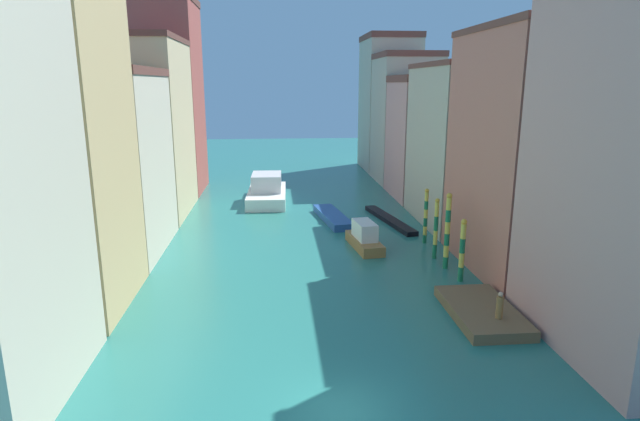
{
  "coord_description": "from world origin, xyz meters",
  "views": [
    {
      "loc": [
        -2.26,
        -17.26,
        12.17
      ],
      "look_at": [
        1.55,
        26.12,
        1.5
      ],
      "focal_mm": 29.16,
      "sensor_mm": 36.0,
      "label": 1
    }
  ],
  "objects_px": {
    "mooring_pole_0": "(462,250)",
    "motorboat_1": "(333,217)",
    "motorboat_0": "(364,238)",
    "waterfront_dock": "(482,312)",
    "vaporetto_white": "(267,191)",
    "person_on_dock": "(500,306)",
    "mooring_pole_1": "(447,230)",
    "mooring_pole_3": "(426,215)",
    "mooring_pole_2": "(436,228)",
    "gondola_black": "(389,220)"
  },
  "relations": [
    {
      "from": "person_on_dock",
      "to": "motorboat_0",
      "type": "bearing_deg",
      "value": 108.21
    },
    {
      "from": "vaporetto_white",
      "to": "person_on_dock",
      "type": "bearing_deg",
      "value": -68.39
    },
    {
      "from": "mooring_pole_0",
      "to": "mooring_pole_1",
      "type": "height_order",
      "value": "mooring_pole_1"
    },
    {
      "from": "mooring_pole_0",
      "to": "motorboat_1",
      "type": "height_order",
      "value": "mooring_pole_0"
    },
    {
      "from": "mooring_pole_2",
      "to": "motorboat_0",
      "type": "height_order",
      "value": "mooring_pole_2"
    },
    {
      "from": "mooring_pole_0",
      "to": "motorboat_1",
      "type": "bearing_deg",
      "value": 112.31
    },
    {
      "from": "mooring_pole_3",
      "to": "vaporetto_white",
      "type": "xyz_separation_m",
      "value": [
        -12.47,
        15.89,
        -1.13
      ]
    },
    {
      "from": "mooring_pole_0",
      "to": "motorboat_0",
      "type": "height_order",
      "value": "mooring_pole_0"
    },
    {
      "from": "motorboat_1",
      "to": "mooring_pole_0",
      "type": "bearing_deg",
      "value": -67.69
    },
    {
      "from": "mooring_pole_3",
      "to": "motorboat_1",
      "type": "distance_m",
      "value": 10.05
    },
    {
      "from": "vaporetto_white",
      "to": "mooring_pole_2",
      "type": "bearing_deg",
      "value": -58.11
    },
    {
      "from": "waterfront_dock",
      "to": "person_on_dock",
      "type": "distance_m",
      "value": 1.73
    },
    {
      "from": "person_on_dock",
      "to": "mooring_pole_0",
      "type": "height_order",
      "value": "mooring_pole_0"
    },
    {
      "from": "gondola_black",
      "to": "motorboat_0",
      "type": "distance_m",
      "value": 8.25
    },
    {
      "from": "motorboat_0",
      "to": "mooring_pole_0",
      "type": "bearing_deg",
      "value": -55.97
    },
    {
      "from": "mooring_pole_2",
      "to": "motorboat_1",
      "type": "xyz_separation_m",
      "value": [
        -6.09,
        11.13,
        -1.92
      ]
    },
    {
      "from": "waterfront_dock",
      "to": "mooring_pole_1",
      "type": "bearing_deg",
      "value": 86.5
    },
    {
      "from": "person_on_dock",
      "to": "vaporetto_white",
      "type": "height_order",
      "value": "vaporetto_white"
    },
    {
      "from": "mooring_pole_0",
      "to": "vaporetto_white",
      "type": "bearing_deg",
      "value": 117.44
    },
    {
      "from": "waterfront_dock",
      "to": "mooring_pole_1",
      "type": "relative_size",
      "value": 1.2
    },
    {
      "from": "gondola_black",
      "to": "mooring_pole_3",
      "type": "bearing_deg",
      "value": -78.4
    },
    {
      "from": "waterfront_dock",
      "to": "mooring_pole_2",
      "type": "bearing_deg",
      "value": 87.94
    },
    {
      "from": "mooring_pole_3",
      "to": "motorboat_1",
      "type": "relative_size",
      "value": 0.54
    },
    {
      "from": "mooring_pole_2",
      "to": "person_on_dock",
      "type": "bearing_deg",
      "value": -90.27
    },
    {
      "from": "person_on_dock",
      "to": "motorboat_0",
      "type": "height_order",
      "value": "motorboat_0"
    },
    {
      "from": "gondola_black",
      "to": "waterfront_dock",
      "type": "bearing_deg",
      "value": -88.03
    },
    {
      "from": "mooring_pole_1",
      "to": "mooring_pole_2",
      "type": "bearing_deg",
      "value": 93.13
    },
    {
      "from": "motorboat_1",
      "to": "vaporetto_white",
      "type": "bearing_deg",
      "value": 125.81
    },
    {
      "from": "mooring_pole_0",
      "to": "vaporetto_white",
      "type": "height_order",
      "value": "mooring_pole_0"
    },
    {
      "from": "mooring_pole_0",
      "to": "mooring_pole_2",
      "type": "relative_size",
      "value": 0.92
    },
    {
      "from": "mooring_pole_0",
      "to": "gondola_black",
      "type": "relative_size",
      "value": 0.41
    },
    {
      "from": "vaporetto_white",
      "to": "motorboat_1",
      "type": "bearing_deg",
      "value": -54.19
    },
    {
      "from": "mooring_pole_0",
      "to": "vaporetto_white",
      "type": "distance_m",
      "value": 27.04
    },
    {
      "from": "mooring_pole_1",
      "to": "motorboat_1",
      "type": "height_order",
      "value": "mooring_pole_1"
    },
    {
      "from": "motorboat_0",
      "to": "waterfront_dock",
      "type": "bearing_deg",
      "value": -71.06
    },
    {
      "from": "waterfront_dock",
      "to": "vaporetto_white",
      "type": "bearing_deg",
      "value": 112.07
    },
    {
      "from": "mooring_pole_2",
      "to": "vaporetto_white",
      "type": "height_order",
      "value": "mooring_pole_2"
    },
    {
      "from": "waterfront_dock",
      "to": "motorboat_0",
      "type": "relative_size",
      "value": 1.2
    },
    {
      "from": "person_on_dock",
      "to": "mooring_pole_2",
      "type": "bearing_deg",
      "value": 89.73
    },
    {
      "from": "mooring_pole_2",
      "to": "mooring_pole_0",
      "type": "bearing_deg",
      "value": -86.07
    },
    {
      "from": "gondola_black",
      "to": "motorboat_1",
      "type": "relative_size",
      "value": 1.22
    },
    {
      "from": "person_on_dock",
      "to": "mooring_pole_1",
      "type": "xyz_separation_m",
      "value": [
        0.17,
        8.92,
        1.44
      ]
    },
    {
      "from": "mooring_pole_1",
      "to": "mooring_pole_3",
      "type": "distance_m",
      "value": 5.73
    },
    {
      "from": "gondola_black",
      "to": "person_on_dock",
      "type": "bearing_deg",
      "value": -87.37
    },
    {
      "from": "mooring_pole_1",
      "to": "waterfront_dock",
      "type": "bearing_deg",
      "value": -93.5
    },
    {
      "from": "mooring_pole_1",
      "to": "gondola_black",
      "type": "height_order",
      "value": "mooring_pole_1"
    },
    {
      "from": "waterfront_dock",
      "to": "motorboat_1",
      "type": "bearing_deg",
      "value": 105.5
    },
    {
      "from": "mooring_pole_1",
      "to": "mooring_pole_2",
      "type": "distance_m",
      "value": 2.13
    },
    {
      "from": "waterfront_dock",
      "to": "gondola_black",
      "type": "xyz_separation_m",
      "value": [
        -0.68,
        19.79,
        -0.08
      ]
    },
    {
      "from": "person_on_dock",
      "to": "mooring_pole_3",
      "type": "height_order",
      "value": "mooring_pole_3"
    }
  ]
}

